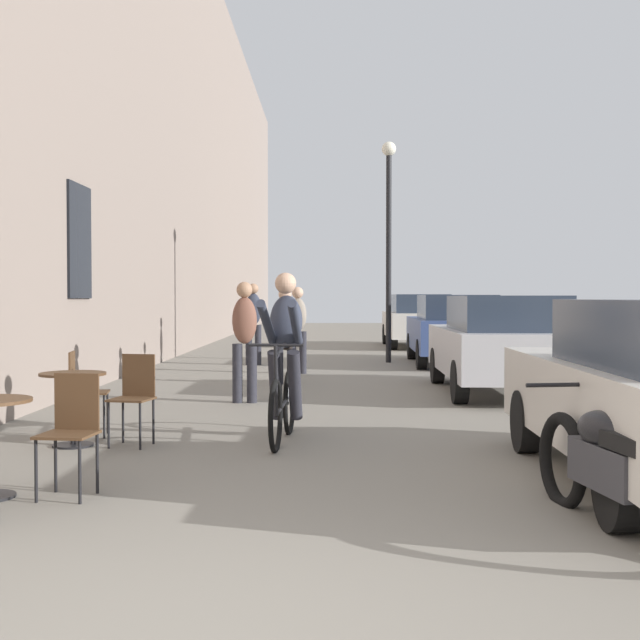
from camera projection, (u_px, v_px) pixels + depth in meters
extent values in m
cube|color=gray|center=(135.00, 75.00, 17.23)|extent=(0.50, 68.00, 12.03)
cube|color=black|center=(80.00, 241.00, 12.54)|extent=(0.04, 1.10, 1.70)
cylinder|color=black|center=(80.00, 472.00, 5.92)|extent=(0.02, 0.02, 0.45)
cylinder|color=black|center=(36.00, 471.00, 5.95)|extent=(0.02, 0.02, 0.45)
cylinder|color=black|center=(97.00, 463.00, 6.24)|extent=(0.02, 0.02, 0.45)
cylinder|color=black|center=(56.00, 462.00, 6.27)|extent=(0.02, 0.02, 0.45)
cube|color=#4C331E|center=(67.00, 435.00, 6.09)|extent=(0.42, 0.42, 0.02)
cube|color=#4C331E|center=(77.00, 401.00, 6.26)|extent=(0.34, 0.06, 0.42)
cylinder|color=black|center=(73.00, 445.00, 8.22)|extent=(0.40, 0.40, 0.02)
cylinder|color=black|center=(73.00, 410.00, 8.21)|extent=(0.05, 0.05, 0.67)
cylinder|color=#4C331E|center=(73.00, 374.00, 8.20)|extent=(0.64, 0.64, 0.02)
cylinder|color=black|center=(140.00, 426.00, 8.02)|extent=(0.02, 0.02, 0.45)
cylinder|color=black|center=(109.00, 425.00, 8.08)|extent=(0.02, 0.02, 0.45)
cylinder|color=black|center=(153.00, 421.00, 8.34)|extent=(0.02, 0.02, 0.45)
cylinder|color=black|center=(123.00, 420.00, 8.40)|extent=(0.02, 0.02, 0.45)
cube|color=#4C331E|center=(131.00, 399.00, 8.20)|extent=(0.44, 0.44, 0.02)
cube|color=#4C331E|center=(139.00, 375.00, 8.37)|extent=(0.34, 0.08, 0.42)
cylinder|color=black|center=(108.00, 412.00, 8.98)|extent=(0.02, 0.02, 0.45)
cylinder|color=black|center=(104.00, 417.00, 8.66)|extent=(0.02, 0.02, 0.45)
cylinder|color=black|center=(76.00, 413.00, 8.94)|extent=(0.02, 0.02, 0.45)
cylinder|color=black|center=(72.00, 417.00, 8.62)|extent=(0.02, 0.02, 0.45)
cube|color=#4C331E|center=(90.00, 392.00, 8.79)|extent=(0.43, 0.43, 0.02)
cube|color=#4C331E|center=(72.00, 372.00, 8.76)|extent=(0.07, 0.34, 0.42)
torus|color=black|center=(276.00, 416.00, 7.96)|extent=(0.10, 0.71, 0.71)
torus|color=black|center=(289.00, 402.00, 9.01)|extent=(0.10, 0.71, 0.71)
cylinder|color=black|center=(288.00, 377.00, 8.91)|extent=(0.05, 0.22, 0.58)
cylinder|color=black|center=(282.00, 348.00, 8.40)|extent=(0.10, 0.82, 0.14)
cylinder|color=black|center=(276.00, 381.00, 7.98)|extent=(0.04, 0.09, 0.67)
cylinder|color=black|center=(283.00, 405.00, 8.51)|extent=(0.11, 1.00, 0.12)
cylinder|color=black|center=(276.00, 345.00, 7.99)|extent=(0.52, 0.07, 0.03)
ellipsoid|color=black|center=(287.00, 347.00, 8.81)|extent=(0.12, 0.24, 0.06)
ellipsoid|color=#2D3342|center=(286.00, 321.00, 8.72)|extent=(0.37, 0.37, 0.59)
sphere|color=tan|center=(286.00, 283.00, 8.67)|extent=(0.22, 0.22, 0.22)
cylinder|color=#26262D|center=(295.00, 385.00, 8.66)|extent=(0.16, 0.40, 0.75)
cylinder|color=#26262D|center=(276.00, 385.00, 8.67)|extent=(0.16, 0.40, 0.75)
cylinder|color=#2D3342|center=(295.00, 323.00, 8.32)|extent=(0.13, 0.75, 0.48)
cylinder|color=#2D3342|center=(267.00, 323.00, 8.35)|extent=(0.16, 0.75, 0.48)
cylinder|color=#26262D|center=(252.00, 373.00, 11.59)|extent=(0.14, 0.14, 0.81)
cylinder|color=#26262D|center=(237.00, 373.00, 11.59)|extent=(0.14, 0.14, 0.81)
ellipsoid|color=brown|center=(245.00, 320.00, 11.57)|extent=(0.34, 0.25, 0.64)
sphere|color=#A57A5B|center=(244.00, 290.00, 11.56)|extent=(0.22, 0.22, 0.22)
cylinder|color=#26262D|center=(291.00, 361.00, 14.07)|extent=(0.14, 0.14, 0.78)
cylinder|color=#26262D|center=(279.00, 361.00, 14.06)|extent=(0.14, 0.14, 0.78)
ellipsoid|color=#2D3342|center=(285.00, 319.00, 14.05)|extent=(0.36, 0.26, 0.62)
sphere|color=tan|center=(285.00, 294.00, 14.04)|extent=(0.22, 0.22, 0.22)
cylinder|color=#26262D|center=(303.00, 353.00, 15.99)|extent=(0.14, 0.14, 0.80)
cylinder|color=#26262D|center=(292.00, 352.00, 16.01)|extent=(0.14, 0.14, 0.80)
ellipsoid|color=gray|center=(298.00, 315.00, 15.98)|extent=(0.36, 0.27, 0.64)
sphere|color=tan|center=(298.00, 293.00, 15.97)|extent=(0.22, 0.22, 0.22)
cylinder|color=#26262D|center=(258.00, 345.00, 18.03)|extent=(0.14, 0.14, 0.86)
cylinder|color=#26262D|center=(249.00, 345.00, 18.02)|extent=(0.14, 0.14, 0.86)
ellipsoid|color=#2D3342|center=(253.00, 309.00, 18.00)|extent=(0.35, 0.25, 0.68)
sphere|color=#A57A5B|center=(253.00, 289.00, 17.99)|extent=(0.22, 0.22, 0.22)
cylinder|color=black|center=(389.00, 259.00, 18.69)|extent=(0.12, 0.12, 4.60)
sphere|color=silver|center=(389.00, 149.00, 18.62)|extent=(0.32, 0.32, 0.32)
cylinder|color=black|center=(526.00, 421.00, 7.88)|extent=(0.20, 0.59, 0.58)
cylinder|color=black|center=(619.00, 485.00, 5.21)|extent=(0.20, 0.59, 0.58)
cube|color=#B7B7BC|center=(499.00, 351.00, 12.81)|extent=(1.79, 4.18, 0.68)
cube|color=#283342|center=(506.00, 313.00, 12.30)|extent=(1.48, 2.27, 0.50)
cylinder|color=black|center=(437.00, 366.00, 14.21)|extent=(0.20, 0.60, 0.60)
cylinder|color=black|center=(531.00, 366.00, 14.17)|extent=(0.20, 0.60, 0.60)
cylinder|color=black|center=(460.00, 382.00, 11.47)|extent=(0.20, 0.60, 0.60)
cylinder|color=black|center=(575.00, 382.00, 11.43)|extent=(0.20, 0.60, 0.60)
cube|color=#384C84|center=(453.00, 334.00, 18.31)|extent=(1.86, 4.27, 0.69)
cube|color=#283342|center=(456.00, 307.00, 17.79)|extent=(1.53, 2.32, 0.51)
cylinder|color=black|center=(412.00, 346.00, 19.74)|extent=(0.21, 0.61, 0.61)
cylinder|color=black|center=(480.00, 346.00, 19.68)|extent=(0.21, 0.61, 0.61)
cylinder|color=black|center=(422.00, 354.00, 16.96)|extent=(0.21, 0.61, 0.61)
cylinder|color=black|center=(501.00, 354.00, 16.90)|extent=(0.21, 0.61, 0.61)
cube|color=beige|center=(417.00, 324.00, 24.63)|extent=(1.80, 4.32, 0.70)
cube|color=#283342|center=(419.00, 303.00, 24.10)|extent=(1.51, 2.34, 0.52)
cylinder|color=black|center=(386.00, 334.00, 26.07)|extent=(0.20, 0.62, 0.62)
cylinder|color=black|center=(438.00, 334.00, 26.06)|extent=(0.20, 0.62, 0.62)
cylinder|color=black|center=(393.00, 339.00, 23.22)|extent=(0.20, 0.62, 0.62)
cylinder|color=black|center=(452.00, 339.00, 23.21)|extent=(0.20, 0.62, 0.62)
torus|color=black|center=(562.00, 461.00, 5.94)|extent=(0.19, 0.70, 0.69)
cube|color=#333338|center=(612.00, 467.00, 5.22)|extent=(0.35, 0.79, 0.28)
ellipsoid|color=black|center=(605.00, 430.00, 5.31)|extent=(0.35, 0.56, 0.24)
cube|color=black|center=(635.00, 443.00, 4.94)|extent=(0.30, 0.47, 0.10)
cylinder|color=black|center=(569.00, 385.00, 5.83)|extent=(0.62, 0.12, 0.03)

